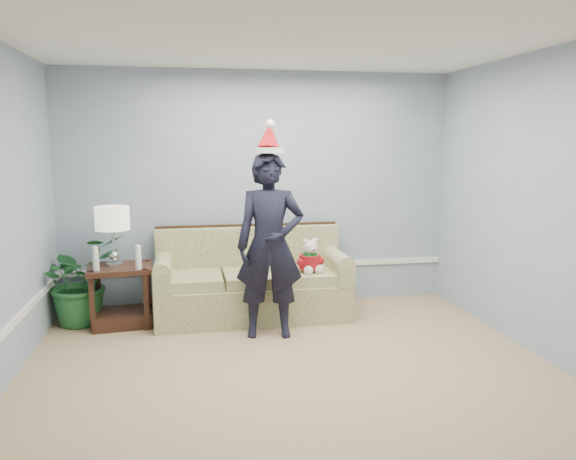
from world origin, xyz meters
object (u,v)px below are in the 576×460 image
(side_table, at_px, (122,302))
(teddy_bear, at_px, (310,260))
(sofa, at_px, (252,285))
(houseplant, at_px, (80,280))
(table_lamp, at_px, (112,221))
(man, at_px, (270,246))

(side_table, height_order, teddy_bear, teddy_bear)
(sofa, distance_m, houseplant, 1.81)
(sofa, relative_size, houseplant, 2.22)
(table_lamp, xyz_separation_m, man, (1.54, -0.60, -0.20))
(houseplant, xyz_separation_m, man, (1.91, -0.72, 0.44))
(side_table, bearing_deg, table_lamp, 169.40)
(side_table, height_order, houseplant, houseplant)
(sofa, height_order, houseplant, sofa)
(side_table, xyz_separation_m, teddy_bear, (1.99, -0.12, 0.40))
(table_lamp, height_order, teddy_bear, table_lamp)
(man, height_order, teddy_bear, man)
(man, bearing_deg, table_lamp, 165.00)
(side_table, relative_size, man, 0.39)
(side_table, xyz_separation_m, table_lamp, (-0.06, 0.01, 0.86))
(side_table, relative_size, table_lamp, 1.14)
(sofa, xyz_separation_m, side_table, (-1.37, -0.10, -0.10))
(side_table, height_order, man, man)
(houseplant, height_order, man, man)
(table_lamp, bearing_deg, teddy_bear, -3.58)
(man, relative_size, teddy_bear, 4.80)
(houseplant, distance_m, man, 2.09)
(table_lamp, bearing_deg, houseplant, 161.67)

